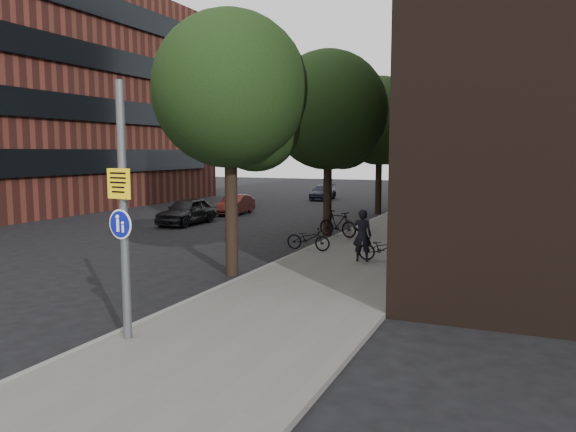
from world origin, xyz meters
The scene contains 15 objects.
ground centered at (0.00, 0.00, 0.00)m, with size 120.00×120.00×0.00m, color black.
sidewalk centered at (0.25, 10.00, 0.06)m, with size 4.50×60.00×0.12m, color #605D58.
curb_edge centered at (-2.00, 10.00, 0.07)m, with size 0.15×60.00×0.13m, color slate.
street_tree_near centered at (-2.53, 4.64, 5.11)m, with size 4.40×4.40×7.50m.
street_tree_mid centered at (-2.53, 13.14, 5.11)m, with size 5.00×5.00×7.80m.
street_tree_far centered at (-2.53, 22.14, 5.11)m, with size 5.00×5.00×7.80m.
signpost centered at (-1.56, -1.45, 2.50)m, with size 0.54×0.16×4.72m.
pedestrian centered at (0.47, 7.42, 0.95)m, with size 0.60×0.40×1.65m, color black.
parked_bike_facade_near centered at (1.09, 7.67, 0.53)m, with size 0.55×1.58×0.83m, color black.
parked_bike_facade_far centered at (2.00, 8.34, 0.62)m, with size 0.47×1.67×1.01m, color black.
parked_bike_curb_near centered at (-1.80, 8.62, 0.54)m, with size 0.56×1.60×0.84m, color black.
parked_bike_curb_far centered at (-1.80, 11.96, 0.66)m, with size 0.51×1.80×1.08m, color black.
parked_car_near centered at (-10.16, 13.76, 0.65)m, with size 1.54×3.83×1.31m, color black.
parked_car_mid centered at (-10.09, 18.62, 0.55)m, with size 1.16×3.34×1.10m, color maroon.
parked_car_far centered at (-8.72, 29.85, 0.54)m, with size 1.53×3.75×1.09m, color #1B2031.
Camera 1 is at (5.13, -9.61, 3.58)m, focal length 35.00 mm.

